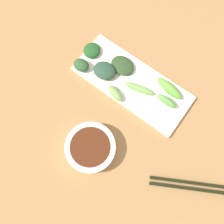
# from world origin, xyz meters

# --- Properties ---
(tabletop) EXTENTS (2.10, 2.10, 0.02)m
(tabletop) POSITION_xyz_m (0.00, 0.00, 0.01)
(tabletop) COLOR #A47948
(tabletop) RESTS_ON ground
(sauce_bowl) EXTENTS (0.14, 0.14, 0.04)m
(sauce_bowl) POSITION_xyz_m (-0.13, -0.02, 0.04)
(sauce_bowl) COLOR white
(sauce_bowl) RESTS_ON tabletop
(serving_plate) EXTENTS (0.15, 0.37, 0.01)m
(serving_plate) POSITION_xyz_m (0.10, 0.00, 0.03)
(serving_plate) COLOR white
(serving_plate) RESTS_ON tabletop
(broccoli_stalk_0) EXTENTS (0.04, 0.07, 0.02)m
(broccoli_stalk_0) POSITION_xyz_m (0.04, 0.02, 0.04)
(broccoli_stalk_0) COLOR #769F55
(broccoli_stalk_0) RESTS_ON serving_plate
(broccoli_leafy_1) EXTENTS (0.06, 0.08, 0.02)m
(broccoli_leafy_1) POSITION_xyz_m (0.13, 0.06, 0.04)
(broccoli_leafy_1) COLOR #2D4825
(broccoli_leafy_1) RESTS_ON serving_plate
(broccoli_leafy_2) EXTENTS (0.06, 0.06, 0.02)m
(broccoli_leafy_2) POSITION_xyz_m (0.11, 0.16, 0.04)
(broccoli_leafy_2) COLOR #215422
(broccoli_leafy_2) RESTS_ON serving_plate
(broccoli_stalk_3) EXTENTS (0.04, 0.10, 0.02)m
(broccoli_stalk_3) POSITION_xyz_m (0.10, -0.03, 0.04)
(broccoli_stalk_3) COLOR #79B456
(broccoli_stalk_3) RESTS_ON serving_plate
(broccoli_leafy_4) EXTENTS (0.05, 0.05, 0.03)m
(broccoli_leafy_4) POSITION_xyz_m (0.05, 0.16, 0.05)
(broccoli_leafy_4) COLOR #2D552C
(broccoli_leafy_4) RESTS_ON serving_plate
(broccoli_stalk_5) EXTENTS (0.04, 0.10, 0.03)m
(broccoli_stalk_5) POSITION_xyz_m (0.15, -0.10, 0.04)
(broccoli_stalk_5) COLOR #66B83D
(broccoli_stalk_5) RESTS_ON serving_plate
(broccoli_leafy_6) EXTENTS (0.07, 0.08, 0.03)m
(broccoli_leafy_6) POSITION_xyz_m (0.08, 0.09, 0.05)
(broccoli_leafy_6) COLOR #294A35
(broccoli_leafy_6) RESTS_ON serving_plate
(broccoli_stalk_7) EXTENTS (0.02, 0.06, 0.03)m
(broccoli_stalk_7) POSITION_xyz_m (0.11, -0.12, 0.04)
(broccoli_stalk_7) COLOR #5EA349
(broccoli_stalk_7) RESTS_ON serving_plate
(chopsticks) EXTENTS (0.13, 0.21, 0.01)m
(chopsticks) POSITION_xyz_m (-0.05, -0.31, 0.02)
(chopsticks) COLOR black
(chopsticks) RESTS_ON tabletop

